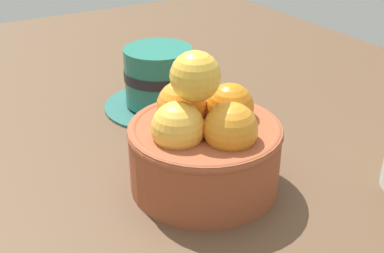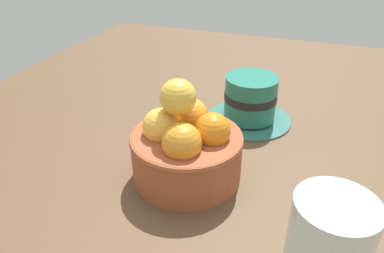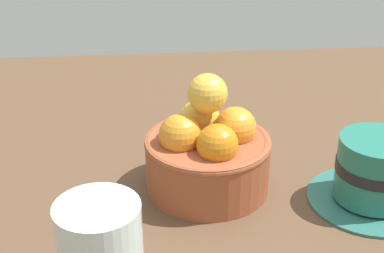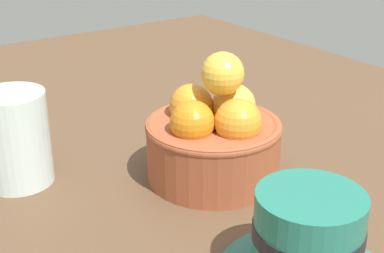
# 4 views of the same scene
# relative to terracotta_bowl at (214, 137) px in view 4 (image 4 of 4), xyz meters

# --- Properties ---
(ground_plane) EXTENTS (1.25, 0.88, 0.04)m
(ground_plane) POSITION_rel_terracotta_bowl_xyz_m (0.00, 0.00, -0.06)
(ground_plane) COLOR brown
(terracotta_bowl) EXTENTS (0.13, 0.13, 0.13)m
(terracotta_bowl) POSITION_rel_terracotta_bowl_xyz_m (0.00, 0.00, 0.00)
(terracotta_bowl) COLOR #9E4C2D
(terracotta_bowl) RESTS_ON ground_plane
(coffee_cup) EXTENTS (0.13, 0.13, 0.07)m
(coffee_cup) POSITION_rel_terracotta_bowl_xyz_m (-0.17, 0.04, -0.01)
(coffee_cup) COLOR #2C6960
(coffee_cup) RESTS_ON ground_plane
(water_glass) EXTENTS (0.07, 0.07, 0.09)m
(water_glass) POSITION_rel_terracotta_bowl_xyz_m (0.10, 0.16, 0.00)
(water_glass) COLOR silver
(water_glass) RESTS_ON ground_plane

